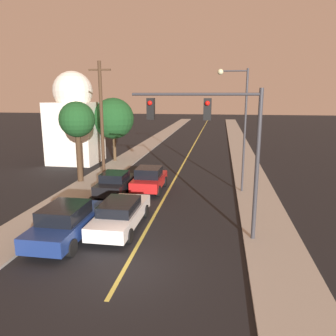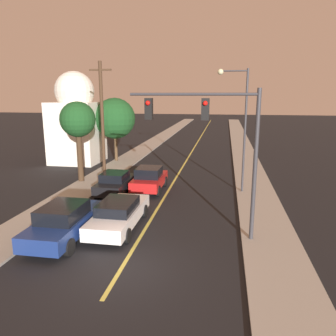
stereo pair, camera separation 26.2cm
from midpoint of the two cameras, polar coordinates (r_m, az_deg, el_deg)
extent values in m
plane|color=black|center=(12.80, -7.51, -17.00)|extent=(200.00, 200.00, 0.00)
cube|color=black|center=(47.14, 5.56, 4.87)|extent=(9.00, 80.00, 0.01)
cube|color=#D1C14C|center=(47.14, 5.56, 4.88)|extent=(0.16, 76.00, 0.00)
cube|color=#9E998E|center=(47.90, -1.34, 5.12)|extent=(2.50, 80.00, 0.12)
cube|color=#9E998E|center=(47.06, 12.58, 4.69)|extent=(2.50, 80.00, 0.12)
cube|color=white|center=(16.08, -7.98, -8.14)|extent=(1.77, 5.06, 0.61)
cube|color=black|center=(15.72, -8.27, -6.56)|extent=(1.56, 2.28, 0.47)
cylinder|color=black|center=(17.84, -9.01, -7.10)|extent=(0.22, 0.67, 0.67)
cylinder|color=black|center=(17.38, -3.70, -7.50)|extent=(0.22, 0.67, 0.67)
cylinder|color=black|center=(15.11, -12.88, -10.99)|extent=(0.22, 0.67, 0.67)
cylinder|color=black|center=(14.58, -6.64, -11.65)|extent=(0.22, 0.67, 0.67)
cube|color=red|center=(21.98, -2.91, -2.25)|extent=(1.79, 3.89, 0.63)
cube|color=black|center=(21.67, -3.02, -0.73)|extent=(1.57, 1.75, 0.63)
cylinder|color=black|center=(23.38, -4.28, -2.16)|extent=(0.22, 0.71, 0.71)
cylinder|color=black|center=(23.04, -0.18, -2.35)|extent=(0.22, 0.71, 0.71)
cylinder|color=black|center=(21.14, -5.87, -3.80)|extent=(0.22, 0.71, 0.71)
cylinder|color=black|center=(20.76, -1.34, -4.04)|extent=(0.22, 0.71, 0.71)
cube|color=navy|center=(15.44, -16.89, -9.25)|extent=(1.86, 4.91, 0.67)
cube|color=black|center=(15.06, -17.38, -7.28)|extent=(1.64, 2.21, 0.60)
cylinder|color=black|center=(17.21, -17.21, -8.18)|extent=(0.22, 0.72, 0.72)
cylinder|color=black|center=(16.50, -11.66, -8.76)|extent=(0.22, 0.72, 0.72)
cylinder|color=black|center=(14.78, -22.63, -12.12)|extent=(0.22, 0.72, 0.72)
cylinder|color=black|center=(13.96, -16.31, -13.12)|extent=(0.22, 0.72, 0.72)
cube|color=black|center=(21.44, -8.76, -2.85)|extent=(1.72, 3.91, 0.64)
cube|color=black|center=(21.15, -8.94, -1.44)|extent=(1.51, 1.76, 0.52)
cylinder|color=black|center=(22.89, -9.71, -2.72)|extent=(0.22, 0.64, 0.64)
cylinder|color=black|center=(22.41, -5.77, -2.94)|extent=(0.22, 0.64, 0.64)
cylinder|color=black|center=(20.72, -11.93, -4.46)|extent=(0.22, 0.64, 0.64)
cylinder|color=black|center=(20.18, -7.61, -4.75)|extent=(0.22, 0.64, 0.64)
cylinder|color=#333338|center=(14.23, 15.43, 0.18)|extent=(0.18, 0.18, 6.46)
cylinder|color=#333338|center=(13.90, 4.88, 12.69)|extent=(5.34, 0.12, 0.12)
cube|color=black|center=(13.87, 7.06, 10.12)|extent=(0.32, 0.28, 0.90)
sphere|color=red|center=(13.69, 7.05, 11.13)|extent=(0.20, 0.20, 0.20)
cube|color=black|center=(14.20, -2.83, 10.26)|extent=(0.32, 0.28, 0.90)
sphere|color=red|center=(14.02, -3.00, 11.23)|extent=(0.20, 0.20, 0.20)
cylinder|color=#333338|center=(21.39, 13.58, 6.10)|extent=(0.14, 0.14, 7.77)
cylinder|color=#333338|center=(21.28, 11.82, 16.23)|extent=(1.65, 0.09, 0.09)
sphere|color=beige|center=(21.27, 9.51, 16.19)|extent=(0.36, 0.36, 0.36)
cylinder|color=#422D1E|center=(24.17, -11.05, 7.78)|extent=(0.24, 0.24, 8.49)
cube|color=#422D1E|center=(24.16, -11.42, 16.42)|extent=(1.60, 0.12, 0.12)
cylinder|color=#3D2B1C|center=(24.55, -14.79, 1.92)|extent=(0.41, 0.41, 3.61)
sphere|color=#19471E|center=(24.22, -15.15, 8.18)|extent=(2.52, 2.52, 2.52)
cylinder|color=#4C3823|center=(31.74, -8.83, 3.70)|extent=(0.29, 0.29, 2.70)
sphere|color=#19471E|center=(31.45, -8.99, 8.53)|extent=(3.81, 3.81, 3.81)
cube|color=silver|center=(32.15, -15.34, 5.95)|extent=(4.27, 4.27, 5.64)
sphere|color=silver|center=(31.96, -15.74, 12.75)|extent=(3.59, 3.59, 3.59)
camera|label=1|loc=(0.13, -89.65, 0.08)|focal=35.00mm
camera|label=2|loc=(0.13, 90.35, -0.08)|focal=35.00mm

